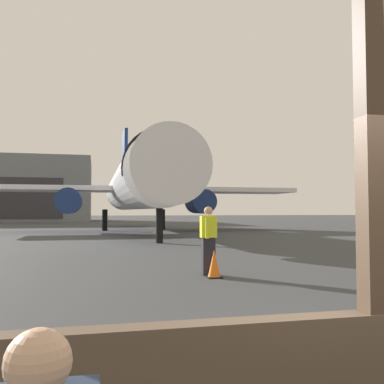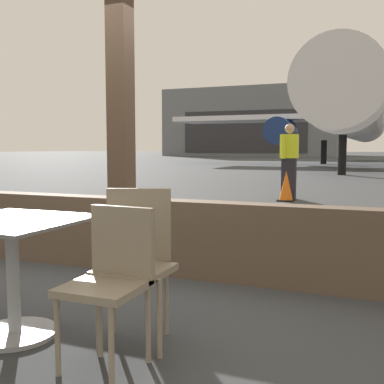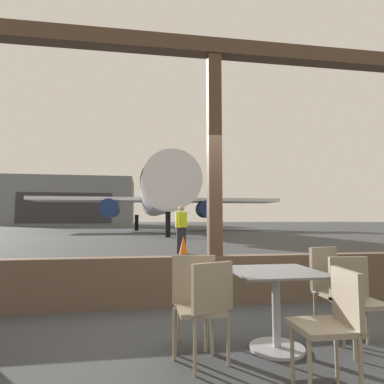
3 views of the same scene
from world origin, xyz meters
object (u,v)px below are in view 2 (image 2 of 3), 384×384
(dining_table, at_px, (13,266))
(traffic_cone, at_px, (286,187))
(cafe_chair_aisle_left, at_px, (112,271))
(cafe_chair_aisle_right, at_px, (137,252))
(ground_crew_worker, at_px, (289,160))
(airplane, at_px, (358,111))
(distant_hangar, at_px, (258,124))

(dining_table, distance_m, traffic_cone, 8.23)
(cafe_chair_aisle_left, bearing_deg, dining_table, 173.48)
(cafe_chair_aisle_right, relative_size, ground_crew_worker, 0.54)
(airplane, distance_m, distant_hangar, 41.98)
(traffic_cone, bearing_deg, cafe_chair_aisle_left, -85.64)
(traffic_cone, bearing_deg, cafe_chair_aisle_right, -85.69)
(traffic_cone, bearing_deg, ground_crew_worker, 93.35)
(cafe_chair_aisle_right, height_order, ground_crew_worker, ground_crew_worker)
(cafe_chair_aisle_left, height_order, traffic_cone, cafe_chair_aisle_left)
(dining_table, height_order, cafe_chair_aisle_right, cafe_chair_aisle_right)
(distant_hangar, bearing_deg, cafe_chair_aisle_right, -76.38)
(distant_hangar, bearing_deg, dining_table, -77.00)
(cafe_chair_aisle_left, bearing_deg, traffic_cone, 94.36)
(ground_crew_worker, relative_size, distant_hangar, 0.07)
(cafe_chair_aisle_left, distance_m, traffic_cone, 8.34)
(cafe_chair_aisle_right, distance_m, ground_crew_worker, 8.45)
(dining_table, height_order, traffic_cone, dining_table)
(cafe_chair_aisle_left, relative_size, airplane, 0.03)
(ground_crew_worker, bearing_deg, traffic_cone, -86.65)
(ground_crew_worker, bearing_deg, cafe_chair_aisle_right, -85.74)
(airplane, height_order, traffic_cone, airplane)
(cafe_chair_aisle_right, bearing_deg, airplane, 90.49)
(dining_table, xyz_separation_m, traffic_cone, (0.14, 8.23, -0.13))
(dining_table, height_order, distant_hangar, distant_hangar)
(airplane, distance_m, ground_crew_worker, 23.15)
(ground_crew_worker, relative_size, traffic_cone, 2.57)
(airplane, relative_size, traffic_cone, 47.36)
(cafe_chair_aisle_left, distance_m, distant_hangar, 72.40)
(airplane, bearing_deg, cafe_chair_aisle_left, -89.45)
(dining_table, relative_size, ground_crew_worker, 0.48)
(cafe_chair_aisle_left, distance_m, cafe_chair_aisle_right, 0.34)
(traffic_cone, distance_m, distant_hangar, 64.21)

